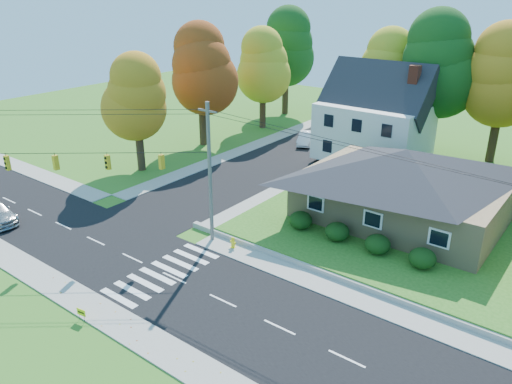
% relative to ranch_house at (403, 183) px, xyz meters
% --- Properties ---
extents(ground, '(120.00, 120.00, 0.00)m').
position_rel_ranch_house_xyz_m(ground, '(-8.00, -16.00, -3.27)').
color(ground, '#3D7923').
extents(road_main, '(90.00, 8.00, 0.02)m').
position_rel_ranch_house_xyz_m(road_main, '(-8.00, -16.00, -3.26)').
color(road_main, black).
rests_on(road_main, ground).
extents(road_cross, '(8.00, 44.00, 0.02)m').
position_rel_ranch_house_xyz_m(road_cross, '(-16.00, 10.00, -3.25)').
color(road_cross, black).
rests_on(road_cross, ground).
extents(sidewalk_north, '(90.00, 2.00, 0.08)m').
position_rel_ranch_house_xyz_m(sidewalk_north, '(-8.00, -11.00, -3.23)').
color(sidewalk_north, '#9C9A90').
rests_on(sidewalk_north, ground).
extents(sidewalk_south, '(90.00, 2.00, 0.08)m').
position_rel_ranch_house_xyz_m(sidewalk_south, '(-8.00, -21.00, -3.23)').
color(sidewalk_south, '#9C9A90').
rests_on(sidewalk_south, ground).
extents(lawn, '(30.00, 30.00, 0.50)m').
position_rel_ranch_house_xyz_m(lawn, '(5.00, 5.00, -3.02)').
color(lawn, '#3D7923').
rests_on(lawn, ground).
extents(ranch_house, '(14.60, 10.60, 5.40)m').
position_rel_ranch_house_xyz_m(ranch_house, '(0.00, 0.00, 0.00)').
color(ranch_house, tan).
rests_on(ranch_house, lawn).
extents(colonial_house, '(10.40, 8.40, 9.60)m').
position_rel_ranch_house_xyz_m(colonial_house, '(-7.96, 12.00, 1.32)').
color(colonial_house, silver).
rests_on(colonial_house, lawn).
extents(hedge_row, '(10.70, 1.70, 1.27)m').
position_rel_ranch_house_xyz_m(hedge_row, '(-0.50, -6.20, -2.13)').
color(hedge_row, '#163A10').
rests_on(hedge_row, lawn).
extents(traffic_infrastructure, '(38.10, 10.66, 10.00)m').
position_rel_ranch_house_xyz_m(traffic_infrastructure, '(-8.15, -14.65, 1.88)').
color(traffic_infrastructure, '#666059').
rests_on(traffic_infrastructure, ground).
extents(tree_lot_0, '(6.72, 6.72, 12.51)m').
position_rel_ranch_house_xyz_m(tree_lot_0, '(-10.00, 18.00, 5.04)').
color(tree_lot_0, '#3F2A19').
rests_on(tree_lot_0, lawn).
extents(tree_lot_1, '(7.84, 7.84, 14.60)m').
position_rel_ranch_house_xyz_m(tree_lot_1, '(-4.00, 17.00, 6.35)').
color(tree_lot_1, '#3F2A19').
rests_on(tree_lot_1, lawn).
extents(tree_lot_2, '(7.28, 7.28, 13.56)m').
position_rel_ranch_house_xyz_m(tree_lot_2, '(2.00, 18.00, 5.70)').
color(tree_lot_2, '#3F2A19').
rests_on(tree_lot_2, lawn).
extents(tree_west_0, '(6.16, 6.16, 11.47)m').
position_rel_ranch_house_xyz_m(tree_west_0, '(-25.00, -4.00, 3.89)').
color(tree_west_0, '#3F2A19').
rests_on(tree_west_0, ground).
extents(tree_west_1, '(7.28, 7.28, 13.56)m').
position_rel_ranch_house_xyz_m(tree_west_1, '(-26.00, 6.00, 5.20)').
color(tree_west_1, '#3F2A19').
rests_on(tree_west_1, ground).
extents(tree_west_2, '(6.72, 6.72, 12.51)m').
position_rel_ranch_house_xyz_m(tree_west_2, '(-25.00, 16.00, 4.54)').
color(tree_west_2, '#3F2A19').
rests_on(tree_west_2, ground).
extents(tree_west_3, '(7.84, 7.84, 14.60)m').
position_rel_ranch_house_xyz_m(tree_west_3, '(-27.00, 24.00, 5.85)').
color(tree_west_3, '#3F2A19').
rests_on(tree_west_3, ground).
extents(white_car, '(3.07, 4.54, 1.42)m').
position_rel_ranch_house_xyz_m(white_car, '(-16.67, 13.12, -2.54)').
color(white_car, silver).
rests_on(white_car, road_cross).
extents(fire_hydrant, '(0.48, 0.38, 0.86)m').
position_rel_ranch_house_xyz_m(fire_hydrant, '(-7.54, -10.83, -2.86)').
color(fire_hydrant, yellow).
rests_on(fire_hydrant, ground).
extents(yard_sign, '(0.61, 0.12, 0.77)m').
position_rel_ranch_house_xyz_m(yard_sign, '(-8.84, -22.05, -2.72)').
color(yard_sign, black).
rests_on(yard_sign, ground).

